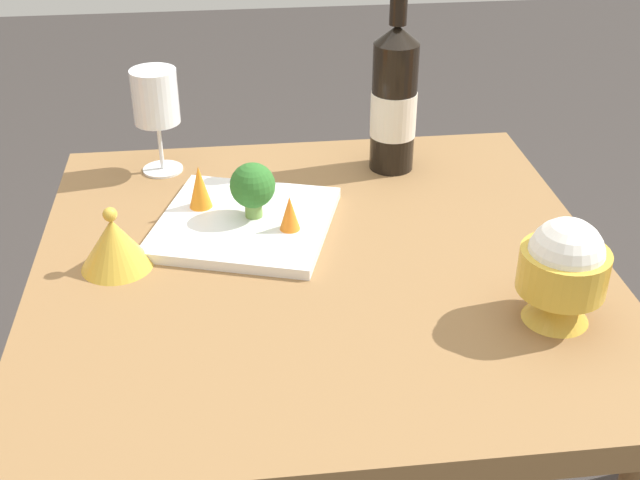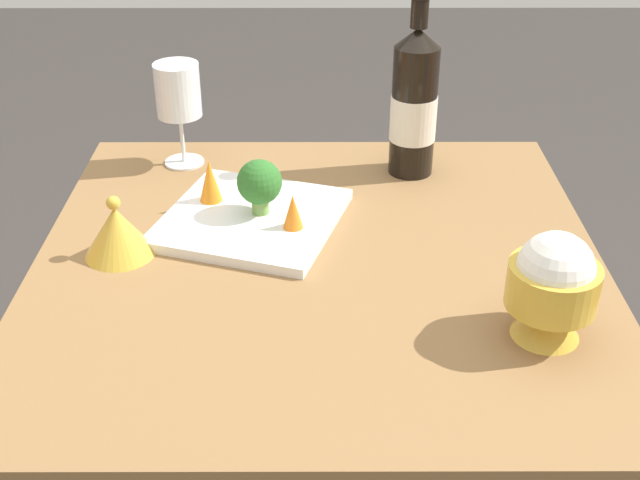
{
  "view_description": "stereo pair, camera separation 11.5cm",
  "coord_description": "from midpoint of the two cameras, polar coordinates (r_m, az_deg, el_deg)",
  "views": [
    {
      "loc": [
        0.12,
        0.98,
        1.34
      ],
      "look_at": [
        0.0,
        0.0,
        0.75
      ],
      "focal_mm": 46.22,
      "sensor_mm": 36.0,
      "label": 1
    },
    {
      "loc": [
        0.0,
        0.99,
        1.34
      ],
      "look_at": [
        0.0,
        0.0,
        0.75
      ],
      "focal_mm": 46.22,
      "sensor_mm": 36.0,
      "label": 2
    }
  ],
  "objects": [
    {
      "name": "wine_bottle",
      "position": [
        1.38,
        2.75,
        9.7
      ],
      "size": [
        0.08,
        0.08,
        0.32
      ],
      "color": "black",
      "rests_on": "dining_table"
    },
    {
      "name": "rice_bowl",
      "position": [
        1.03,
        13.47,
        -2.11
      ],
      "size": [
        0.11,
        0.11,
        0.14
      ],
      "color": "gold",
      "rests_on": "dining_table"
    },
    {
      "name": "serving_plate",
      "position": [
        1.25,
        -7.86,
        1.12
      ],
      "size": [
        0.31,
        0.31,
        0.02
      ],
      "rotation": [
        0.0,
        0.0,
        -0.31
      ],
      "color": "white",
      "rests_on": "dining_table"
    },
    {
      "name": "carrot_garnish_left",
      "position": [
        1.2,
        -4.87,
        1.8
      ],
      "size": [
        0.03,
        0.03,
        0.05
      ],
      "color": "orange",
      "rests_on": "serving_plate"
    },
    {
      "name": "rice_bowl_lid",
      "position": [
        1.18,
        -16.8,
        -0.29
      ],
      "size": [
        0.1,
        0.1,
        0.09
      ],
      "color": "gold",
      "rests_on": "dining_table"
    },
    {
      "name": "dining_table",
      "position": [
        1.22,
        -2.71,
        -5.12
      ],
      "size": [
        0.8,
        0.8,
        0.72
      ],
      "color": "olive",
      "rests_on": "ground_plane"
    },
    {
      "name": "carrot_garnish_right",
      "position": [
        1.27,
        -10.92,
        3.58
      ],
      "size": [
        0.04,
        0.04,
        0.07
      ],
      "color": "orange",
      "rests_on": "serving_plate"
    },
    {
      "name": "wine_glass",
      "position": [
        1.4,
        -13.69,
        9.39
      ],
      "size": [
        0.08,
        0.08,
        0.18
      ],
      "color": "white",
      "rests_on": "dining_table"
    },
    {
      "name": "broccoli_floret",
      "position": [
        1.23,
        -7.38,
        3.62
      ],
      "size": [
        0.07,
        0.07,
        0.09
      ],
      "color": "#729E4C",
      "rests_on": "serving_plate"
    }
  ]
}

